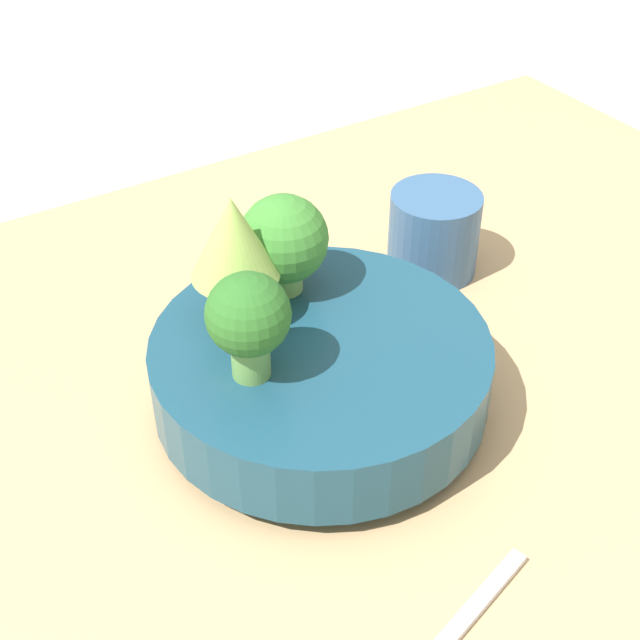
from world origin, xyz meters
name	(u,v)px	position (x,y,z in m)	size (l,w,h in m)	color
ground_plane	(300,416)	(0.00, 0.00, 0.00)	(6.00, 6.00, 0.00)	beige
table	(300,401)	(0.00, 0.00, 0.02)	(1.14, 0.73, 0.03)	tan
bowl	(320,371)	(0.00, -0.03, 0.07)	(0.25, 0.25, 0.07)	navy
romanesco_piece_far	(234,244)	(-0.04, 0.03, 0.16)	(0.06, 0.06, 0.10)	#6BA34C
broccoli_floret_left	(248,319)	(-0.06, -0.04, 0.15)	(0.06, 0.06, 0.08)	#609347
broccoli_floret_back	(284,241)	(0.01, 0.04, 0.14)	(0.07, 0.07, 0.08)	#7AB256
cup	(434,233)	(0.19, 0.07, 0.07)	(0.08, 0.08, 0.08)	#33567F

